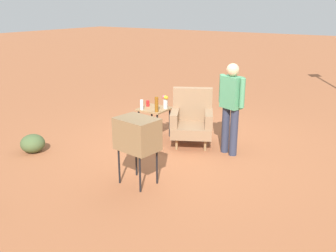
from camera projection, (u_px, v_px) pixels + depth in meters
The scene contains 11 objects.
ground_plane at pixel (187, 145), 7.28m from camera, with size 60.00×60.00×0.00m, color #A05B38.
armchair at pixel (192, 119), 7.21m from camera, with size 1.03×1.04×1.06m.
side_table at pixel (154, 113), 7.52m from camera, with size 0.56×0.56×0.62m.
tv_on_stand at pixel (137, 134), 5.48m from camera, with size 0.65×0.52×1.03m.
person_standing at pixel (231, 104), 6.57m from camera, with size 0.54×0.33×1.64m.
bottle_tall_amber at pixel (157, 104), 7.18m from camera, with size 0.07×0.07×0.30m, color brown.
bottle_short_clear at pixel (142, 105), 7.35m from camera, with size 0.06×0.06×0.20m, color silver.
soda_can_red at pixel (148, 103), 7.61m from camera, with size 0.07×0.07×0.12m, color red.
flower_vase at pixel (165, 101), 7.41m from camera, with size 0.15×0.10×0.27m.
shrub_near at pixel (33, 143), 6.86m from camera, with size 0.44×0.44×0.34m, color #475B33.
shrub_mid at pixel (194, 97), 10.06m from camera, with size 0.56×0.56×0.43m, color olive.
Camera 1 is at (3.40, -5.92, 2.59)m, focal length 40.16 mm.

